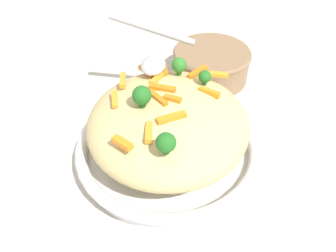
{
  "coord_description": "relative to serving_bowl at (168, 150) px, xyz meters",
  "views": [
    {
      "loc": [
        -0.42,
        -0.05,
        0.45
      ],
      "look_at": [
        0.0,
        0.0,
        0.08
      ],
      "focal_mm": 39.01,
      "sensor_mm": 36.0,
      "label": 1
    }
  ],
  "objects": [
    {
      "name": "carrot_piece_4",
      "position": [
        0.0,
        0.08,
        0.1
      ],
      "size": [
        0.04,
        0.02,
        0.01
      ],
      "primitive_type": "cube",
      "rotation": [
        0.0,
        0.0,
        3.39
      ],
      "color": "orange",
      "rests_on": "pasta_mound"
    },
    {
      "name": "broccoli_floret_1",
      "position": [
        0.06,
        -0.05,
        0.11
      ],
      "size": [
        0.02,
        0.02,
        0.02
      ],
      "color": "#205B1C",
      "rests_on": "pasta_mound"
    },
    {
      "name": "serving_bowl",
      "position": [
        0.0,
        0.0,
        0.0
      ],
      "size": [
        0.3,
        0.3,
        0.04
      ],
      "color": "silver",
      "rests_on": "ground_plane"
    },
    {
      "name": "carrot_piece_6",
      "position": [
        0.09,
        0.02,
        0.1
      ],
      "size": [
        0.03,
        0.01,
        0.01
      ],
      "primitive_type": "cube",
      "rotation": [
        0.0,
        0.0,
        3.35
      ],
      "color": "orange",
      "rests_on": "pasta_mound"
    },
    {
      "name": "carrot_piece_3",
      "position": [
        -0.07,
        0.02,
        0.1
      ],
      "size": [
        0.04,
        0.01,
        0.01
      ],
      "primitive_type": "cube",
      "rotation": [
        0.0,
        0.0,
        3.25
      ],
      "color": "orange",
      "rests_on": "pasta_mound"
    },
    {
      "name": "carrot_piece_7",
      "position": [
        0.0,
        0.02,
        0.11
      ],
      "size": [
        0.03,
        0.03,
        0.01
      ],
      "primitive_type": "cube",
      "rotation": [
        0.0,
        0.0,
        3.92
      ],
      "color": "orange",
      "rests_on": "pasta_mound"
    },
    {
      "name": "carrot_piece_0",
      "position": [
        -0.09,
        0.05,
        0.1
      ],
      "size": [
        0.02,
        0.03,
        0.01
      ],
      "primitive_type": "cube",
      "rotation": [
        0.0,
        0.0,
        1.0
      ],
      "color": "orange",
      "rests_on": "pasta_mound"
    },
    {
      "name": "carrot_piece_8",
      "position": [
        0.03,
        0.01,
        0.11
      ],
      "size": [
        0.02,
        0.04,
        0.01
      ],
      "primitive_type": "cube",
      "rotation": [
        0.0,
        0.0,
        1.39
      ],
      "color": "orange",
      "rests_on": "pasta_mound"
    },
    {
      "name": "ground_plane",
      "position": [
        0.0,
        0.0,
        -0.02
      ],
      "size": [
        2.4,
        2.4,
        0.0
      ],
      "primitive_type": "plane",
      "color": "beige"
    },
    {
      "name": "pasta_mound",
      "position": [
        0.0,
        0.0,
        0.06
      ],
      "size": [
        0.26,
        0.25,
        0.09
      ],
      "primitive_type": "ellipsoid",
      "color": "#D1BA7A",
      "rests_on": "serving_bowl"
    },
    {
      "name": "carrot_piece_11",
      "position": [
        0.09,
        -0.04,
        0.1
      ],
      "size": [
        0.04,
        0.03,
        0.01
      ],
      "primitive_type": "cube",
      "rotation": [
        0.0,
        0.0,
        2.47
      ],
      "color": "orange",
      "rests_on": "pasta_mound"
    },
    {
      "name": "broccoli_floret_2",
      "position": [
        -0.02,
        0.03,
        0.12
      ],
      "size": [
        0.03,
        0.03,
        0.03
      ],
      "color": "#205B1C",
      "rests_on": "pasta_mound"
    },
    {
      "name": "carrot_piece_14",
      "position": [
        0.08,
        -0.07,
        0.1
      ],
      "size": [
        0.01,
        0.04,
        0.01
      ],
      "primitive_type": "cube",
      "rotation": [
        0.0,
        0.0,
        4.66
      ],
      "color": "orange",
      "rests_on": "pasta_mound"
    },
    {
      "name": "carrot_piece_10",
      "position": [
        0.08,
        0.04,
        0.1
      ],
      "size": [
        0.03,
        0.03,
        0.01
      ],
      "primitive_type": "cube",
      "rotation": [
        0.0,
        0.0,
        0.79
      ],
      "color": "orange",
      "rests_on": "pasta_mound"
    },
    {
      "name": "carrot_piece_12",
      "position": [
        0.03,
        -0.06,
        0.1
      ],
      "size": [
        0.02,
        0.03,
        0.01
      ],
      "primitive_type": "cube",
      "rotation": [
        0.0,
        0.0,
        4.28
      ],
      "color": "orange",
      "rests_on": "pasta_mound"
    },
    {
      "name": "companion_bowl",
      "position": [
        0.25,
        -0.06,
        0.01
      ],
      "size": [
        0.16,
        0.16,
        0.07
      ],
      "color": "#8C6B4C",
      "rests_on": "ground_plane"
    },
    {
      "name": "broccoli_floret_0",
      "position": [
        0.08,
        -0.01,
        0.11
      ],
      "size": [
        0.02,
        0.02,
        0.03
      ],
      "color": "#296820",
      "rests_on": "pasta_mound"
    },
    {
      "name": "carrot_piece_9",
      "position": [
        0.1,
        0.03,
        0.1
      ],
      "size": [
        0.02,
        0.01,
        0.01
      ],
      "primitive_type": "cube",
      "rotation": [
        0.0,
        0.0,
        0.04
      ],
      "color": "orange",
      "rests_on": "pasta_mound"
    },
    {
      "name": "carrot_piece_5",
      "position": [
        -0.04,
        -0.01,
        0.1
      ],
      "size": [
        0.03,
        0.04,
        0.01
      ],
      "primitive_type": "cube",
      "rotation": [
        0.0,
        0.0,
        5.22
      ],
      "color": "orange",
      "rests_on": "pasta_mound"
    },
    {
      "name": "carrot_piece_2",
      "position": [
        0.06,
        0.02,
        0.1
      ],
      "size": [
        0.03,
        0.02,
        0.01
      ],
      "primitive_type": "cube",
      "rotation": [
        0.0,
        0.0,
        5.93
      ],
      "color": "orange",
      "rests_on": "pasta_mound"
    },
    {
      "name": "serving_spoon",
      "position": [
        0.11,
        0.04,
        0.12
      ],
      "size": [
        0.12,
        0.15,
        0.07
      ],
      "color": "#B7B7BC",
      "rests_on": "pasta_mound"
    },
    {
      "name": "carrot_piece_13",
      "position": [
        0.0,
        -0.01,
        0.11
      ],
      "size": [
        0.02,
        0.03,
        0.01
      ],
      "primitive_type": "cube",
      "rotation": [
        0.0,
        0.0,
        4.43
      ],
      "color": "orange",
      "rests_on": "pasta_mound"
    },
    {
      "name": "carrot_piece_1",
      "position": [
        0.05,
        0.08,
        0.1
      ],
      "size": [
        0.04,
        0.01,
        0.01
      ],
      "primitive_type": "cube",
      "rotation": [
        0.0,
        0.0,
        0.16
      ],
      "color": "orange",
      "rests_on": "pasta_mound"
    },
    {
      "name": "broccoli_floret_3",
      "position": [
        -0.1,
        -0.01,
        0.11
      ],
      "size": [
        0.03,
        0.03,
        0.03
      ],
      "color": "#205B1C",
      "rests_on": "pasta_mound"
    }
  ]
}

